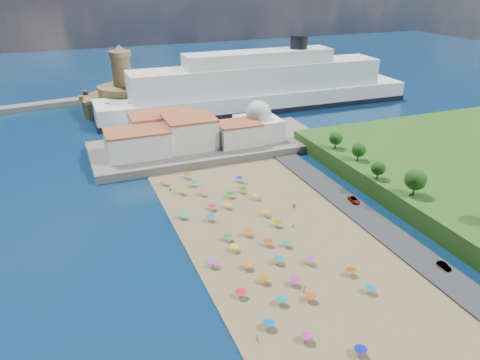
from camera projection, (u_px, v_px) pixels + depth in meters
name	position (u px, v px, depth m)	size (l,w,h in m)	color
ground	(262.00, 249.00, 118.20)	(700.00, 700.00, 0.00)	#071938
terrace	(209.00, 146.00, 182.72)	(90.00, 36.00, 3.00)	#59544C
jetty	(137.00, 127.00, 205.08)	(18.00, 70.00, 2.40)	#59544C
waterfront_buildings	(175.00, 134.00, 176.25)	(57.00, 29.00, 11.00)	silver
domed_building	(258.00, 123.00, 184.65)	(16.00, 16.00, 15.00)	silver
fortress	(124.00, 99.00, 228.21)	(40.00, 40.00, 32.40)	olive
cruise_ship	(259.00, 89.00, 231.71)	(159.78, 25.73, 34.87)	black
beach_parasols	(269.00, 261.00, 109.78)	(31.52, 114.06, 2.20)	gray
beachgoers	(255.00, 239.00, 120.58)	(36.29, 93.66, 1.89)	tan
parked_cars	(402.00, 235.00, 122.08)	(2.66, 55.83, 1.29)	gray
hillside_trees	(457.00, 201.00, 119.90)	(16.66, 109.15, 7.89)	#382314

